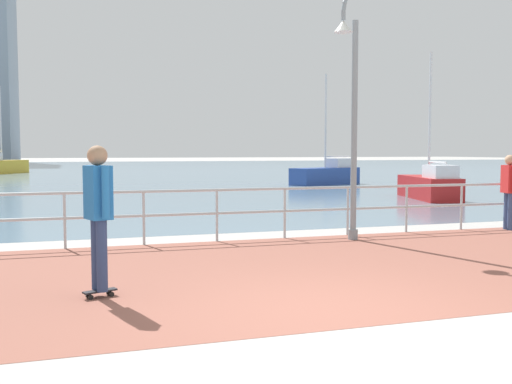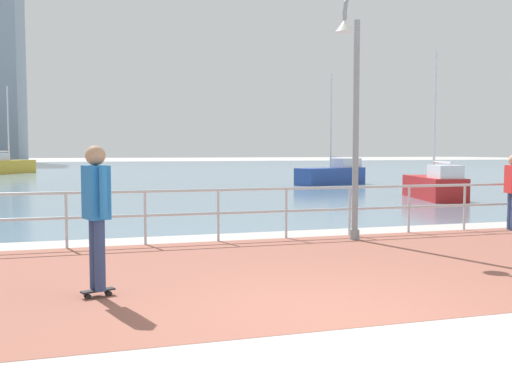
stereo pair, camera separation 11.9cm
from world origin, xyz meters
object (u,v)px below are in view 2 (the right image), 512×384
Objects in this scene: lamppost at (352,102)px; sailboat_yellow at (435,185)px; sailboat_ivory at (333,174)px; sailboat_navy at (8,165)px; skateboarder at (96,206)px.

sailboat_yellow is (7.32, 8.06, -2.18)m from lamppost.
sailboat_yellow is at bearing -92.09° from sailboat_ivory.
lamppost is at bearing -132.24° from sailboat_yellow.
sailboat_ivory reaches higher than lamppost.
sailboat_navy is (-17.75, 30.87, 0.14)m from sailboat_yellow.
lamppost is 0.71× the size of sailboat_navy.
sailboat_yellow is at bearing 42.47° from skateboarder.
sailboat_yellow reaches higher than skateboarder.
sailboat_ivory is 1.08× the size of sailboat_yellow.
skateboarder is 42.38m from sailboat_navy.
skateboarder is (-4.85, -3.08, -1.59)m from lamppost.
sailboat_navy is at bearing 130.55° from sailboat_ivory.
sailboat_yellow is (-0.35, -9.71, -0.04)m from sailboat_ivory.
sailboat_ivory is (7.67, 17.76, -2.14)m from lamppost.
lamppost reaches higher than skateboarder.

